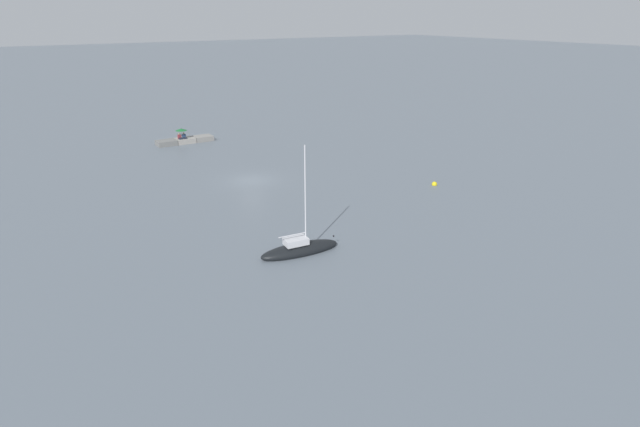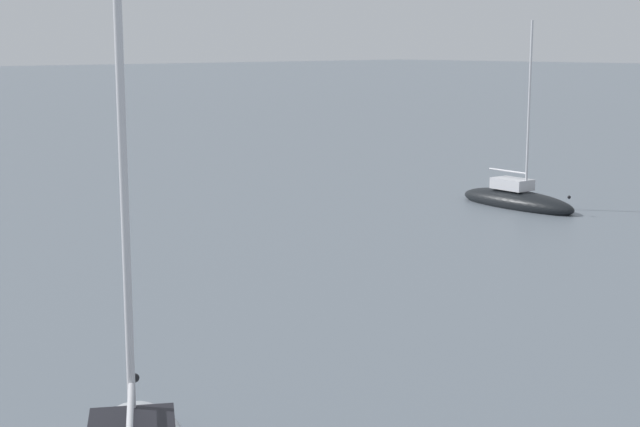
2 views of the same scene
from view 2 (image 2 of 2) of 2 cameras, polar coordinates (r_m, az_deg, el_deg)
sailboat_black_near at (r=39.21m, az=11.61°, el=0.79°), size 5.71×2.17×7.62m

